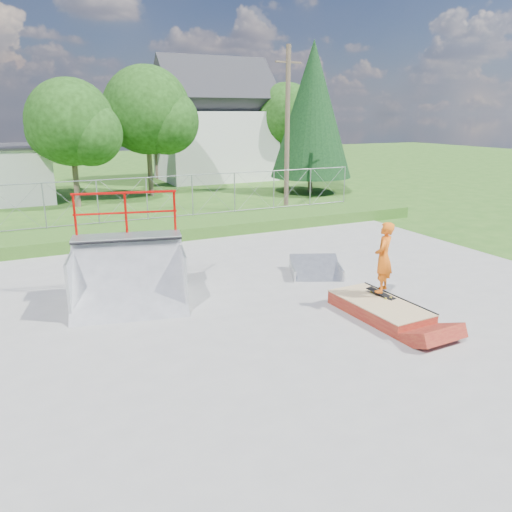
{
  "coord_description": "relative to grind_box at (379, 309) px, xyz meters",
  "views": [
    {
      "loc": [
        -4.8,
        -10.22,
        4.81
      ],
      "look_at": [
        0.8,
        1.54,
        1.1
      ],
      "focal_mm": 35.0,
      "sensor_mm": 36.0,
      "label": 1
    }
  ],
  "objects": [
    {
      "name": "tree_left_near",
      "position": [
        -4.61,
        19.03,
        4.05
      ],
      "size": [
        4.76,
        4.48,
        6.65
      ],
      "color": "brown",
      "rests_on": "ground"
    },
    {
      "name": "concrete_pad",
      "position": [
        -2.86,
        1.2,
        -0.17
      ],
      "size": [
        20.0,
        16.0,
        0.04
      ],
      "primitive_type": "cube",
      "color": "gray",
      "rests_on": "ground"
    },
    {
      "name": "tree_center",
      "position": [
        -0.08,
        21.01,
        4.65
      ],
      "size": [
        5.44,
        5.12,
        7.6
      ],
      "color": "brown",
      "rests_on": "ground"
    },
    {
      "name": "flat_bank_ramp",
      "position": [
        0.31,
        3.43,
        0.04
      ],
      "size": [
        2.01,
        2.06,
        0.46
      ],
      "primitive_type": null,
      "rotation": [
        0.0,
        0.0,
        -0.42
      ],
      "color": "#A0A3A7",
      "rests_on": "concrete_pad"
    },
    {
      "name": "tree_right_far",
      "position": [
        11.4,
        25.02,
        4.35
      ],
      "size": [
        5.1,
        4.8,
        7.12
      ],
      "color": "brown",
      "rests_on": "ground"
    },
    {
      "name": "utility_pole",
      "position": [
        4.64,
        13.2,
        3.81
      ],
      "size": [
        0.24,
        0.24,
        8.0
      ],
      "primitive_type": "cylinder",
      "color": "brown",
      "rests_on": "ground"
    },
    {
      "name": "skateboard",
      "position": [
        0.31,
        0.34,
        0.24
      ],
      "size": [
        0.41,
        0.82,
        0.13
      ],
      "primitive_type": "cube",
      "rotation": [
        0.14,
        0.0,
        0.26
      ],
      "color": "black",
      "rests_on": "grind_box"
    },
    {
      "name": "quarter_pipe",
      "position": [
        -5.39,
        3.29,
        1.22
      ],
      "size": [
        3.27,
        2.94,
        2.82
      ],
      "primitive_type": null,
      "rotation": [
        0.0,
        0.0,
        -0.22
      ],
      "color": "#A0A3A7",
      "rests_on": "concrete_pad"
    },
    {
      "name": "chain_link_fence",
      "position": [
        -2.86,
        11.7,
        1.21
      ],
      "size": [
        20.0,
        0.06,
        1.8
      ],
      "primitive_type": null,
      "color": "gray",
      "rests_on": "grass_berm"
    },
    {
      "name": "tree_back_mid",
      "position": [
        2.35,
        29.06,
        3.44
      ],
      "size": [
        4.08,
        3.84,
        5.7
      ],
      "color": "brown",
      "rests_on": "ground"
    },
    {
      "name": "gable_house",
      "position": [
        6.14,
        27.2,
        3.64
      ],
      "size": [
        8.4,
        6.08,
        8.94
      ],
      "color": "silver",
      "rests_on": "ground"
    },
    {
      "name": "grind_box",
      "position": [
        0.0,
        0.0,
        0.0
      ],
      "size": [
        1.37,
        2.64,
        0.38
      ],
      "rotation": [
        0.0,
        0.0,
        0.05
      ],
      "color": "maroon",
      "rests_on": "concrete_pad"
    },
    {
      "name": "grass_berm",
      "position": [
        -2.86,
        10.7,
        0.06
      ],
      "size": [
        24.0,
        3.0,
        0.5
      ],
      "primitive_type": "cube",
      "color": "#2A5919",
      "rests_on": "ground"
    },
    {
      "name": "skater",
      "position": [
        0.31,
        0.34,
        1.12
      ],
      "size": [
        0.77,
        0.73,
        1.78
      ],
      "primitive_type": "imported",
      "rotation": [
        0.0,
        0.0,
        3.79
      ],
      "color": "orange",
      "rests_on": "grind_box"
    },
    {
      "name": "conifer_tree",
      "position": [
        9.14,
        18.2,
        4.86
      ],
      "size": [
        5.04,
        5.04,
        9.1
      ],
      "color": "brown",
      "rests_on": "ground"
    },
    {
      "name": "ground",
      "position": [
        -2.86,
        1.2,
        -0.19
      ],
      "size": [
        120.0,
        120.0,
        0.0
      ],
      "primitive_type": "plane",
      "color": "#2A5919",
      "rests_on": "ground"
    }
  ]
}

